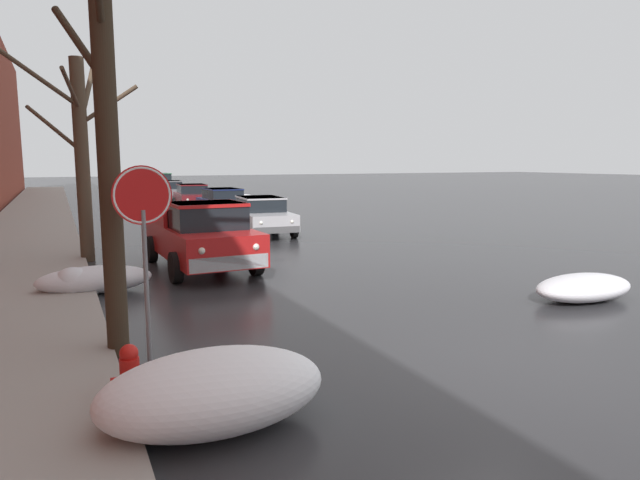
{
  "coord_description": "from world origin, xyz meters",
  "views": [
    {
      "loc": [
        -5.22,
        -5.29,
        2.76
      ],
      "look_at": [
        0.6,
        6.92,
        0.82
      ],
      "focal_mm": 30.95,
      "sensor_mm": 36.0,
      "label": 1
    }
  ],
  "objects": [
    {
      "name": "ground_plane",
      "position": [
        0.0,
        0.0,
        0.0
      ],
      "size": [
        200.0,
        200.0,
        0.0
      ],
      "primitive_type": "plane",
      "color": "#2B2B2D"
    },
    {
      "name": "left_sidewalk_slab",
      "position": [
        -6.29,
        18.0,
        0.06
      ],
      "size": [
        3.34,
        80.0,
        0.13
      ],
      "primitive_type": "cube",
      "color": "gray",
      "rests_on": "ground"
    },
    {
      "name": "snow_bank_near_corner_left",
      "position": [
        -4.68,
        6.97,
        0.29
      ],
      "size": [
        2.31,
        0.91,
        0.61
      ],
      "color": "white",
      "rests_on": "ground"
    },
    {
      "name": "snow_bank_along_left_kerb",
      "position": [
        4.39,
        24.36,
        0.35
      ],
      "size": [
        2.7,
        1.23,
        0.71
      ],
      "color": "white",
      "rests_on": "ground"
    },
    {
      "name": "snow_bank_mid_block_left",
      "position": [
        -3.94,
        0.09,
        0.4
      ],
      "size": [
        2.38,
        1.42,
        0.82
      ],
      "color": "white",
      "rests_on": "ground"
    },
    {
      "name": "snow_bank_near_corner_right",
      "position": [
        4.72,
        26.14,
        0.39
      ],
      "size": [
        1.61,
        1.21,
        0.8
      ],
      "color": "white",
      "rests_on": "ground"
    },
    {
      "name": "snow_bank_far_right_pile",
      "position": [
        4.2,
        2.14,
        0.26
      ],
      "size": [
        2.28,
        1.19,
        0.53
      ],
      "color": "white",
      "rests_on": "ground"
    },
    {
      "name": "bare_tree_at_the_corner",
      "position": [
        -4.55,
        2.8,
        3.26
      ],
      "size": [
        2.87,
        3.16,
        6.36
      ],
      "color": "#382B1E",
      "rests_on": "ground"
    },
    {
      "name": "bare_tree_second_along_sidewalk",
      "position": [
        -4.58,
        11.15,
        3.03
      ],
      "size": [
        3.38,
        3.59,
        5.67
      ],
      "color": "#4C3D2D",
      "rests_on": "ground"
    },
    {
      "name": "pickup_truck_red_approaching_near_lane",
      "position": [
        -1.96,
        8.63,
        0.88
      ],
      "size": [
        2.25,
        5.06,
        1.76
      ],
      "color": "red",
      "rests_on": "ground"
    },
    {
      "name": "sedan_silver_parked_kerbside_close",
      "position": [
        1.68,
        14.33,
        0.75
      ],
      "size": [
        2.18,
        4.29,
        1.42
      ],
      "color": "#B7B7BC",
      "rests_on": "ground"
    },
    {
      "name": "sedan_darkblue_parked_kerbside_mid",
      "position": [
        2.13,
        21.18,
        0.75
      ],
      "size": [
        1.99,
        4.29,
        1.42
      ],
      "color": "navy",
      "rests_on": "ground"
    },
    {
      "name": "sedan_maroon_parked_far_down_block",
      "position": [
        1.84,
        26.76,
        0.75
      ],
      "size": [
        2.17,
        4.3,
        1.42
      ],
      "color": "maroon",
      "rests_on": "ground"
    },
    {
      "name": "sedan_grey_queued_behind_truck",
      "position": [
        1.74,
        33.06,
        0.75
      ],
      "size": [
        2.1,
        3.98,
        1.42
      ],
      "color": "slate",
      "rests_on": "ground"
    },
    {
      "name": "suv_green_at_far_intersection",
      "position": [
        1.89,
        39.5,
        0.99
      ],
      "size": [
        2.23,
        4.86,
        1.82
      ],
      "color": "#1E5633",
      "rests_on": "ground"
    },
    {
      "name": "fire_hydrant",
      "position": [
        -4.6,
        1.05,
        0.36
      ],
      "size": [
        0.42,
        0.22,
        0.71
      ],
      "color": "red",
      "rests_on": "ground"
    },
    {
      "name": "stop_sign_at_corner",
      "position": [
        -4.24,
        2.04,
        2.1
      ],
      "size": [
        0.76,
        0.1,
        2.71
      ],
      "color": "slate",
      "rests_on": "ground"
    }
  ]
}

